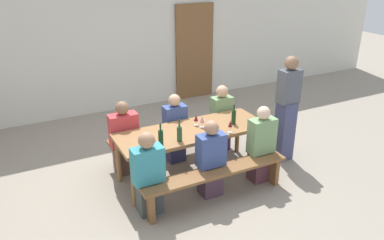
% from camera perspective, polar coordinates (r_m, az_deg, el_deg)
% --- Properties ---
extents(ground_plane, '(24.00, 24.00, 0.00)m').
position_cam_1_polar(ground_plane, '(5.80, 0.00, -8.19)').
color(ground_plane, gray).
extents(back_wall, '(14.00, 0.20, 3.20)m').
position_cam_1_polar(back_wall, '(8.08, -10.69, 12.71)').
color(back_wall, silver).
rests_on(back_wall, ground).
extents(wooden_door, '(0.90, 0.06, 2.10)m').
position_cam_1_polar(wooden_door, '(8.66, 0.38, 10.09)').
color(wooden_door, brown).
rests_on(wooden_door, ground).
extents(tasting_table, '(2.18, 0.79, 0.75)m').
position_cam_1_polar(tasting_table, '(5.48, 0.00, -2.18)').
color(tasting_table, olive).
rests_on(tasting_table, ground).
extents(bench_near, '(2.08, 0.30, 0.45)m').
position_cam_1_polar(bench_near, '(5.10, 3.57, -8.37)').
color(bench_near, brown).
rests_on(bench_near, ground).
extents(bench_far, '(2.08, 0.30, 0.45)m').
position_cam_1_polar(bench_far, '(6.18, -2.92, -2.35)').
color(bench_far, brown).
rests_on(bench_far, ground).
extents(wine_bottle_0, '(0.07, 0.07, 0.30)m').
position_cam_1_polar(wine_bottle_0, '(5.63, 6.23, 0.50)').
color(wine_bottle_0, '#143319').
rests_on(wine_bottle_0, tasting_table).
extents(wine_bottle_1, '(0.07, 0.07, 0.33)m').
position_cam_1_polar(wine_bottle_1, '(4.93, -4.67, -2.73)').
color(wine_bottle_1, '#143319').
rests_on(wine_bottle_1, tasting_table).
extents(wine_bottle_2, '(0.07, 0.07, 0.31)m').
position_cam_1_polar(wine_bottle_2, '(5.08, -1.88, -2.01)').
color(wine_bottle_2, '#234C2D').
rests_on(wine_bottle_2, tasting_table).
extents(wine_glass_0, '(0.06, 0.06, 0.18)m').
position_cam_1_polar(wine_glass_0, '(5.34, 5.72, -0.63)').
color(wine_glass_0, silver).
rests_on(wine_glass_0, tasting_table).
extents(wine_glass_1, '(0.06, 0.06, 0.16)m').
position_cam_1_polar(wine_glass_1, '(5.55, 0.60, 0.26)').
color(wine_glass_1, silver).
rests_on(wine_glass_1, tasting_table).
extents(wine_glass_2, '(0.08, 0.08, 0.17)m').
position_cam_1_polar(wine_glass_2, '(4.94, -5.86, -2.75)').
color(wine_glass_2, silver).
rests_on(wine_glass_2, tasting_table).
extents(wine_glass_3, '(0.07, 0.07, 0.17)m').
position_cam_1_polar(wine_glass_3, '(5.48, 1.52, 0.02)').
color(wine_glass_3, silver).
rests_on(wine_glass_3, tasting_table).
extents(seated_guest_near_0, '(0.39, 0.24, 1.12)m').
position_cam_1_polar(seated_guest_near_0, '(4.80, -6.52, -8.24)').
color(seated_guest_near_0, '#3A4243').
rests_on(seated_guest_near_0, ground).
extents(seated_guest_near_1, '(0.38, 0.24, 1.10)m').
position_cam_1_polar(seated_guest_near_1, '(5.13, 2.82, -6.06)').
color(seated_guest_near_1, '#4A3343').
rests_on(seated_guest_near_1, ground).
extents(seated_guest_near_2, '(0.38, 0.24, 1.15)m').
position_cam_1_polar(seated_guest_near_2, '(5.53, 10.24, -3.88)').
color(seated_guest_near_2, '#562F3B').
rests_on(seated_guest_near_2, ground).
extents(seated_guest_far_0, '(0.41, 0.24, 1.14)m').
position_cam_1_polar(seated_guest_far_0, '(5.72, -10.03, -2.96)').
color(seated_guest_far_0, brown).
rests_on(seated_guest_far_0, ground).
extents(seated_guest_far_1, '(0.35, 0.24, 1.11)m').
position_cam_1_polar(seated_guest_far_1, '(5.98, -2.53, -1.48)').
color(seated_guest_far_1, navy).
rests_on(seated_guest_far_1, ground).
extents(seated_guest_far_2, '(0.34, 0.24, 1.13)m').
position_cam_1_polar(seated_guest_far_2, '(6.33, 4.37, 0.08)').
color(seated_guest_far_2, '#50316E').
rests_on(seated_guest_far_2, ground).
extents(standing_host, '(0.33, 0.24, 1.68)m').
position_cam_1_polar(standing_host, '(6.09, 13.91, 1.41)').
color(standing_host, '#40446C').
rests_on(standing_host, ground).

